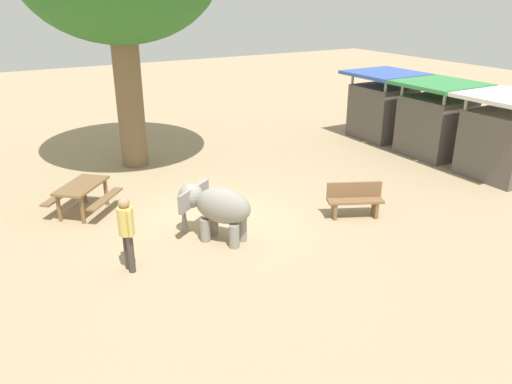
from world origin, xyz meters
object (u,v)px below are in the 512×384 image
at_px(elephant, 216,207).
at_px(picnic_table_near, 82,192).
at_px(wooden_bench, 355,199).
at_px(market_stall_green, 435,123).
at_px(person_handler, 127,228).
at_px(market_stall_blue, 382,109).
at_px(market_stall_white, 503,141).

distance_m(elephant, picnic_table_near, 3.83).
relative_size(wooden_bench, market_stall_green, 0.57).
bearing_deg(person_handler, elephant, 4.39).
xyz_separation_m(elephant, person_handler, (0.37, -2.14, 0.13)).
relative_size(wooden_bench, picnic_table_near, 0.68).
bearing_deg(picnic_table_near, person_handler, -135.06).
bearing_deg(picnic_table_near, market_stall_green, -52.82).
bearing_deg(market_stall_green, elephant, -77.71).
bearing_deg(person_handler, market_stall_blue, 18.04).
bearing_deg(market_stall_white, market_stall_green, 180.00).
relative_size(picnic_table_near, market_stall_green, 0.84).
distance_m(elephant, wooden_bench, 3.65).
xyz_separation_m(person_handler, market_stall_blue, (-5.01, 11.50, 0.19)).
bearing_deg(market_stall_blue, wooden_bench, -47.77).
relative_size(elephant, picnic_table_near, 0.83).
height_order(elephant, wooden_bench, elephant).
xyz_separation_m(elephant, market_stall_white, (0.56, 9.36, 0.33)).
xyz_separation_m(elephant, picnic_table_near, (-3.05, -2.31, -0.23)).
height_order(picnic_table_near, market_stall_green, market_stall_green).
bearing_deg(market_stall_white, wooden_bench, -89.53).
xyz_separation_m(person_handler, market_stall_green, (-2.41, 11.50, 0.19)).
distance_m(picnic_table_near, market_stall_blue, 11.79).
bearing_deg(person_handler, market_stall_green, 6.34).
height_order(wooden_bench, market_stall_blue, market_stall_blue).
bearing_deg(picnic_table_near, market_stall_white, -65.06).
bearing_deg(market_stall_blue, elephant, -63.64).
xyz_separation_m(picnic_table_near, market_stall_blue, (-1.59, 11.67, 0.55)).
bearing_deg(wooden_bench, market_stall_blue, -112.31).
relative_size(elephant, market_stall_white, 0.69).
distance_m(elephant, market_stall_green, 9.59).
distance_m(person_handler, wooden_bench, 5.75).
height_order(person_handler, market_stall_white, market_stall_white).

